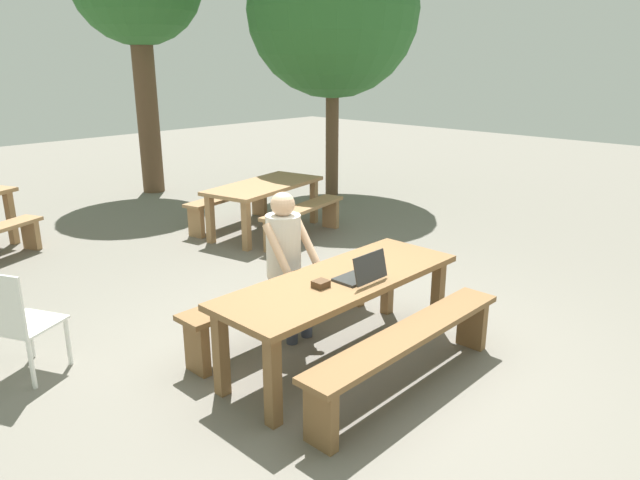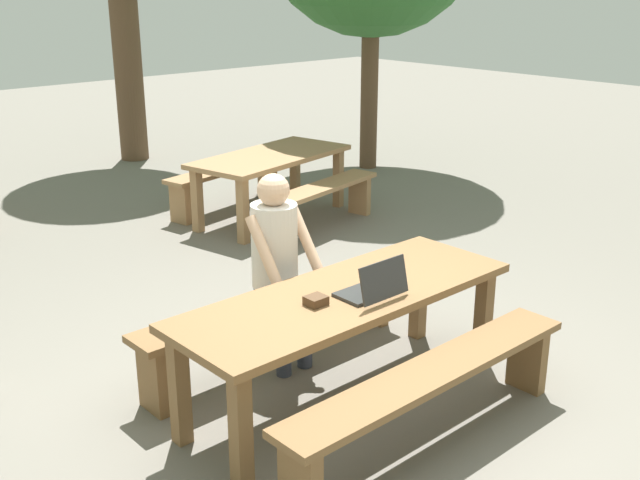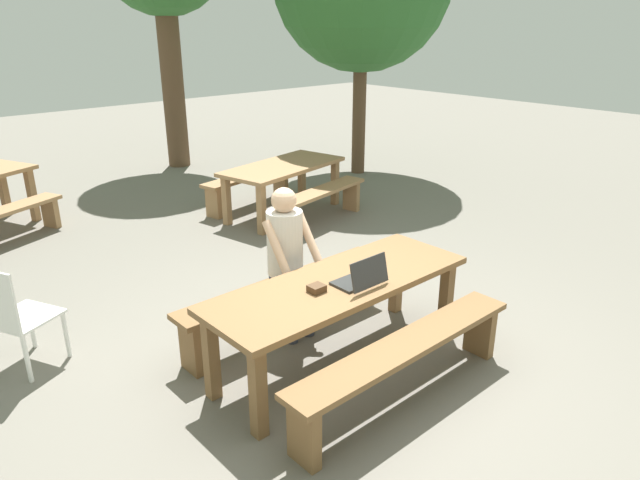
{
  "view_description": "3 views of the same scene",
  "coord_description": "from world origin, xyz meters",
  "px_view_note": "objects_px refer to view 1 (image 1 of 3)",
  "views": [
    {
      "loc": [
        -3.21,
        -2.83,
        2.36
      ],
      "look_at": [
        0.02,
        0.25,
        0.97
      ],
      "focal_mm": 32.59,
      "sensor_mm": 36.0,
      "label": 1
    },
    {
      "loc": [
        -2.89,
        -2.97,
        2.46
      ],
      "look_at": [
        0.02,
        0.25,
        0.97
      ],
      "focal_mm": 43.09,
      "sensor_mm": 36.0,
      "label": 2
    },
    {
      "loc": [
        -2.76,
        -2.84,
        2.57
      ],
      "look_at": [
        0.02,
        0.25,
        0.97
      ],
      "focal_mm": 32.42,
      "sensor_mm": 36.0,
      "label": 3
    }
  ],
  "objects_px": {
    "picnic_table_front": "(341,289)",
    "plastic_chair": "(17,322)",
    "laptop": "(362,273)",
    "small_pouch": "(321,284)",
    "person_seated": "(287,254)",
    "tree_right": "(333,10)",
    "picnic_table_rear": "(265,191)"
  },
  "relations": [
    {
      "from": "person_seated",
      "to": "small_pouch",
      "type": "bearing_deg",
      "value": -112.13
    },
    {
      "from": "small_pouch",
      "to": "plastic_chair",
      "type": "distance_m",
      "value": 2.31
    },
    {
      "from": "small_pouch",
      "to": "picnic_table_rear",
      "type": "xyz_separation_m",
      "value": [
        2.26,
        3.24,
        -0.14
      ]
    },
    {
      "from": "plastic_chair",
      "to": "tree_right",
      "type": "distance_m",
      "value": 7.35
    },
    {
      "from": "person_seated",
      "to": "plastic_chair",
      "type": "relative_size",
      "value": 1.44
    },
    {
      "from": "tree_right",
      "to": "person_seated",
      "type": "bearing_deg",
      "value": -141.42
    },
    {
      "from": "picnic_table_front",
      "to": "laptop",
      "type": "height_order",
      "value": "laptop"
    },
    {
      "from": "person_seated",
      "to": "picnic_table_rear",
      "type": "height_order",
      "value": "person_seated"
    },
    {
      "from": "small_pouch",
      "to": "picnic_table_rear",
      "type": "bearing_deg",
      "value": 55.04
    },
    {
      "from": "laptop",
      "to": "tree_right",
      "type": "bearing_deg",
      "value": -135.04
    },
    {
      "from": "plastic_chair",
      "to": "laptop",
      "type": "bearing_deg",
      "value": -156.49
    },
    {
      "from": "small_pouch",
      "to": "person_seated",
      "type": "distance_m",
      "value": 0.71
    },
    {
      "from": "laptop",
      "to": "small_pouch",
      "type": "distance_m",
      "value": 0.35
    },
    {
      "from": "person_seated",
      "to": "tree_right",
      "type": "bearing_deg",
      "value": 38.58
    },
    {
      "from": "picnic_table_front",
      "to": "small_pouch",
      "type": "relative_size",
      "value": 19.14
    },
    {
      "from": "picnic_table_front",
      "to": "tree_right",
      "type": "distance_m",
      "value": 6.58
    },
    {
      "from": "tree_right",
      "to": "plastic_chair",
      "type": "bearing_deg",
      "value": -157.77
    },
    {
      "from": "person_seated",
      "to": "picnic_table_front",
      "type": "bearing_deg",
      "value": -90.39
    },
    {
      "from": "laptop",
      "to": "tree_right",
      "type": "xyz_separation_m",
      "value": [
        4.37,
        4.32,
        2.37
      ]
    },
    {
      "from": "laptop",
      "to": "plastic_chair",
      "type": "height_order",
      "value": "laptop"
    },
    {
      "from": "picnic_table_front",
      "to": "picnic_table_rear",
      "type": "height_order",
      "value": "picnic_table_front"
    },
    {
      "from": "small_pouch",
      "to": "picnic_table_rear",
      "type": "distance_m",
      "value": 3.95
    },
    {
      "from": "picnic_table_rear",
      "to": "tree_right",
      "type": "xyz_separation_m",
      "value": [
        2.43,
        0.95,
        2.54
      ]
    },
    {
      "from": "picnic_table_front",
      "to": "plastic_chair",
      "type": "distance_m",
      "value": 2.47
    },
    {
      "from": "picnic_table_front",
      "to": "person_seated",
      "type": "bearing_deg",
      "value": 89.61
    },
    {
      "from": "picnic_table_front",
      "to": "tree_right",
      "type": "relative_size",
      "value": 0.47
    },
    {
      "from": "plastic_chair",
      "to": "tree_right",
      "type": "xyz_separation_m",
      "value": [
        6.34,
        2.59,
        2.67
      ]
    },
    {
      "from": "laptop",
      "to": "small_pouch",
      "type": "xyz_separation_m",
      "value": [
        -0.32,
        0.13,
        -0.03
      ]
    },
    {
      "from": "small_pouch",
      "to": "person_seated",
      "type": "bearing_deg",
      "value": 67.87
    },
    {
      "from": "laptop",
      "to": "plastic_chair",
      "type": "distance_m",
      "value": 2.64
    },
    {
      "from": "picnic_table_front",
      "to": "tree_right",
      "type": "height_order",
      "value": "tree_right"
    },
    {
      "from": "picnic_table_rear",
      "to": "person_seated",
      "type": "bearing_deg",
      "value": -138.85
    }
  ]
}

